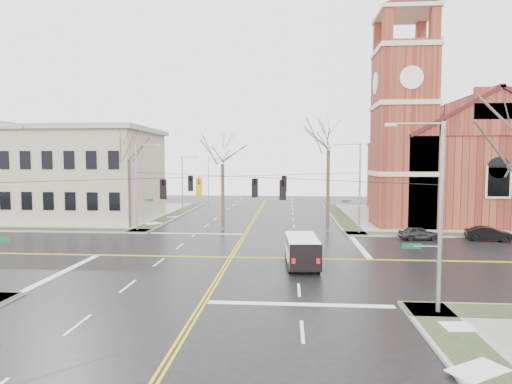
# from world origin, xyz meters

# --- Properties ---
(ground) EXTENTS (120.00, 120.00, 0.00)m
(ground) POSITION_xyz_m (0.00, 0.00, 0.00)
(ground) COLOR black
(ground) RESTS_ON ground
(sidewalks) EXTENTS (80.00, 80.00, 0.17)m
(sidewalks) POSITION_xyz_m (0.00, 0.00, 0.08)
(sidewalks) COLOR gray
(sidewalks) RESTS_ON ground
(road_markings) EXTENTS (100.00, 100.00, 0.01)m
(road_markings) POSITION_xyz_m (0.00, 0.00, 0.01)
(road_markings) COLOR gold
(road_markings) RESTS_ON ground
(church) EXTENTS (24.28, 27.48, 27.50)m
(church) POSITION_xyz_m (24.76, 24.78, 8.43)
(church) COLOR maroon
(church) RESTS_ON ground
(civic_building_a) EXTENTS (18.00, 14.00, 11.00)m
(civic_building_a) POSITION_xyz_m (-22.00, 20.00, 5.50)
(civic_building_a) COLOR #A0947F
(civic_building_a) RESTS_ON ground
(signal_pole_ne) EXTENTS (2.75, 0.22, 9.00)m
(signal_pole_ne) POSITION_xyz_m (11.32, 11.50, 4.95)
(signal_pole_ne) COLOR gray
(signal_pole_ne) RESTS_ON ground
(signal_pole_nw) EXTENTS (2.75, 0.22, 9.00)m
(signal_pole_nw) POSITION_xyz_m (-11.32, 11.50, 4.95)
(signal_pole_nw) COLOR gray
(signal_pole_nw) RESTS_ON ground
(signal_pole_se) EXTENTS (2.75, 0.22, 9.00)m
(signal_pole_se) POSITION_xyz_m (11.32, -11.50, 4.95)
(signal_pole_se) COLOR gray
(signal_pole_se) RESTS_ON ground
(span_wires) EXTENTS (23.02, 23.02, 0.03)m
(span_wires) POSITION_xyz_m (0.00, 0.00, 6.20)
(span_wires) COLOR black
(span_wires) RESTS_ON ground
(traffic_signals) EXTENTS (8.21, 8.26, 1.30)m
(traffic_signals) POSITION_xyz_m (-0.00, -0.67, 5.45)
(traffic_signals) COLOR black
(traffic_signals) RESTS_ON ground
(streetlight_north_a) EXTENTS (2.30, 0.20, 8.00)m
(streetlight_north_a) POSITION_xyz_m (-10.65, 28.00, 4.47)
(streetlight_north_a) COLOR gray
(streetlight_north_a) RESTS_ON ground
(streetlight_north_b) EXTENTS (2.30, 0.20, 8.00)m
(streetlight_north_b) POSITION_xyz_m (-10.65, 48.00, 4.47)
(streetlight_north_b) COLOR gray
(streetlight_north_b) RESTS_ON ground
(cargo_van) EXTENTS (2.45, 5.54, 2.06)m
(cargo_van) POSITION_xyz_m (5.31, -2.20, 1.22)
(cargo_van) COLOR white
(cargo_van) RESTS_ON ground
(parked_car_a) EXTENTS (3.77, 1.76, 1.25)m
(parked_car_a) POSITION_xyz_m (16.58, 8.70, 0.63)
(parked_car_a) COLOR black
(parked_car_a) RESTS_ON ground
(parked_car_b) EXTENTS (4.22, 2.20, 1.32)m
(parked_car_b) POSITION_xyz_m (22.85, 8.64, 0.66)
(parked_car_b) COLOR black
(parked_car_b) RESTS_ON ground
(tree_nw_far) EXTENTS (4.00, 4.00, 10.98)m
(tree_nw_far) POSITION_xyz_m (-12.96, 13.23, 7.96)
(tree_nw_far) COLOR #3C2F26
(tree_nw_far) RESTS_ON ground
(tree_nw_near) EXTENTS (4.00, 4.00, 10.38)m
(tree_nw_near) POSITION_xyz_m (-2.75, 13.79, 7.53)
(tree_nw_near) COLOR #3C2F26
(tree_nw_near) RESTS_ON ground
(tree_ne) EXTENTS (4.00, 4.00, 12.58)m
(tree_ne) POSITION_xyz_m (8.51, 13.30, 9.09)
(tree_ne) COLOR #3C2F26
(tree_ne) RESTS_ON ground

